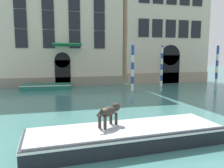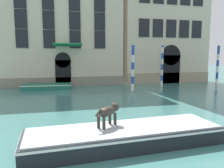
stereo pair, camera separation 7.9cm
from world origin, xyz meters
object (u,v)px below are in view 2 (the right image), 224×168
Objects in this scene: boat_moored_near_palazzo at (47,87)px; mooring_pole_2 at (162,66)px; boat_foreground at (125,135)px; mooring_pole_0 at (133,68)px; dog_on_deck at (109,111)px; mooring_pole_1 at (218,65)px.

mooring_pole_2 reaches higher than boat_moored_near_palazzo.
boat_foreground is 12.70m from mooring_pole_0.
boat_foreground is 6.96× the size of dog_on_deck.
mooring_pole_1 reaches higher than mooring_pole_0.
boat_foreground is 1.08m from dog_on_deck.
mooring_pole_2 is at bearing 18.88° from dog_on_deck.
mooring_pole_2 reaches higher than dog_on_deck.
mooring_pole_2 is (4.02, 2.15, 0.05)m from mooring_pole_0.
mooring_pole_1 reaches higher than boat_foreground.
mooring_pole_2 reaches higher than boat_foreground.
mooring_pole_0 is (7.87, -2.73, 1.88)m from boat_moored_near_palazzo.
mooring_pole_2 reaches higher than mooring_pole_0.
boat_moored_near_palazzo is at bearing 177.21° from mooring_pole_2.
boat_moored_near_palazzo is at bearing 177.36° from mooring_pole_1.
dog_on_deck is (-0.57, 0.32, 0.87)m from boat_foreground.
dog_on_deck is 0.24× the size of mooring_pole_1.
dog_on_deck is 16.31m from mooring_pole_2.
dog_on_deck is at bearing -123.03° from mooring_pole_2.
mooring_pole_0 is at bearing 29.03° from dog_on_deck.
boat_foreground is 16.36m from mooring_pole_2.
mooring_pole_0 is 0.98× the size of mooring_pole_2.
boat_foreground is 20.37m from mooring_pole_1.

